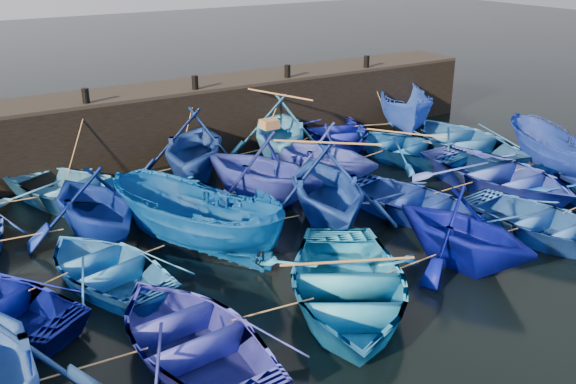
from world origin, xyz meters
TOP-DOWN VIEW (x-y plane):
  - ground at (0.00, 0.00)m, footprint 120.00×120.00m
  - quay_wall at (0.00, 10.50)m, footprint 26.00×2.50m
  - quay_top at (0.00, 10.50)m, footprint 26.00×2.50m
  - bollard_1 at (-4.00, 9.60)m, footprint 0.24×0.24m
  - bollard_2 at (0.00, 9.60)m, footprint 0.24×0.24m
  - bollard_3 at (4.00, 9.60)m, footprint 0.24×0.24m
  - bollard_4 at (8.00, 9.60)m, footprint 0.24×0.24m
  - boat_1 at (-5.23, 7.17)m, footprint 5.71×6.36m
  - boat_2 at (-1.13, 7.44)m, footprint 5.97×6.17m
  - boat_3 at (2.42, 7.63)m, footprint 5.96×6.16m
  - boat_4 at (5.47, 8.35)m, footprint 4.90×5.93m
  - boat_5 at (8.77, 7.82)m, footprint 4.59×5.50m
  - boat_7 at (-5.42, 4.44)m, footprint 4.13×4.66m
  - boat_8 at (-2.94, 4.82)m, footprint 5.28×6.28m
  - boat_9 at (-0.25, 4.35)m, footprint 5.36×5.70m
  - boat_10 at (2.26, 4.69)m, footprint 5.03×5.34m
  - boat_11 at (6.42, 5.17)m, footprint 4.28×5.39m
  - boat_12 at (8.66, 4.34)m, footprint 5.12×6.40m
  - boat_14 at (-5.95, 1.94)m, footprint 4.11×5.00m
  - boat_15 at (-3.51, 2.08)m, footprint 4.27×5.36m
  - boat_16 at (0.41, 1.84)m, footprint 5.60×5.96m
  - boat_17 at (3.04, 1.05)m, footprint 4.32×5.31m
  - boat_18 at (6.82, 1.12)m, footprint 4.22×5.79m
  - boat_19 at (9.47, 1.04)m, footprint 2.88×4.88m
  - boat_21 at (-5.43, -1.87)m, footprint 3.88×5.14m
  - boat_22 at (-1.75, -2.05)m, footprint 6.36×6.89m
  - boat_23 at (1.95, -1.95)m, footprint 4.01×4.46m
  - boat_24 at (5.04, -2.01)m, footprint 3.89×5.07m
  - wooden_crate at (0.05, 4.35)m, footprint 0.49×0.43m
  - mooring_ropes at (0.12, 4.88)m, footprint 17.62×11.64m
  - loose_oars at (1.88, 3.15)m, footprint 10.43×11.76m

SIDE VIEW (x-z plane):
  - ground at x=0.00m, z-range 0.00..0.00m
  - boat_14 at x=-5.95m, z-range 0.00..0.91m
  - boat_17 at x=3.04m, z-range 0.00..0.97m
  - boat_24 at x=5.04m, z-range 0.00..0.98m
  - boat_11 at x=6.42m, z-range 0.00..1.01m
  - boat_21 at x=-5.43m, z-range 0.00..1.01m
  - boat_4 at x=5.47m, z-range 0.00..1.07m
  - boat_1 at x=-5.23m, z-range 0.00..1.09m
  - boat_8 at x=-2.94m, z-range 0.00..1.12m
  - boat_22 at x=-1.75m, z-range 0.00..1.17m
  - boat_18 at x=6.82m, z-range 0.00..1.18m
  - boat_12 at x=8.66m, z-range 0.00..1.18m
  - mooring_ropes at x=0.12m, z-range -0.18..1.92m
  - boat_19 at x=9.47m, z-range 0.00..1.77m
  - boat_15 at x=-3.51m, z-range 0.00..1.97m
  - boat_5 at x=8.77m, z-range 0.00..2.05m
  - boat_23 at x=1.95m, z-range 0.00..2.08m
  - boat_10 at x=2.26m, z-range 0.00..2.23m
  - boat_7 at x=-5.42m, z-range 0.00..2.25m
  - boat_9 at x=-0.25m, z-range 0.00..2.39m
  - boat_3 at x=2.42m, z-range 0.00..2.48m
  - boat_2 at x=-1.13m, z-range 0.00..2.48m
  - quay_wall at x=0.00m, z-range 0.00..2.50m
  - boat_16 at x=0.41m, z-range 0.00..2.51m
  - loose_oars at x=1.88m, z-range 1.04..2.60m
  - wooden_crate at x=0.05m, z-range 2.39..2.67m
  - quay_top at x=0.00m, z-range 2.50..2.62m
  - bollard_1 at x=-4.00m, z-range 2.62..3.12m
  - bollard_2 at x=0.00m, z-range 2.62..3.12m
  - bollard_3 at x=4.00m, z-range 2.62..3.12m
  - bollard_4 at x=8.00m, z-range 2.62..3.12m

